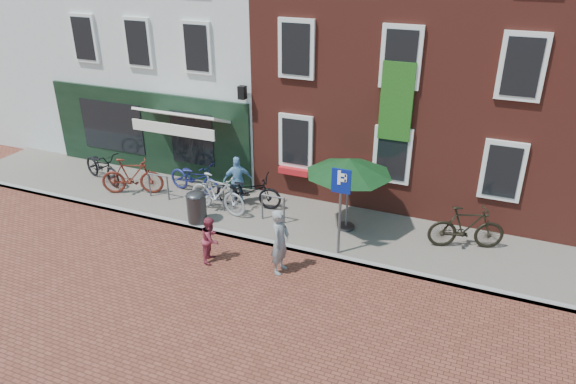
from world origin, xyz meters
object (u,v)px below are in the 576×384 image
at_px(litter_bin, 196,205).
at_px(cafe_person, 238,180).
at_px(bicycle_2, 195,178).
at_px(boy, 211,239).
at_px(bicycle_0, 102,166).
at_px(bicycle_3, 218,193).
at_px(bicycle_5, 466,227).
at_px(woman, 280,241).
at_px(parasol, 349,163).
at_px(bicycle_4, 248,191).
at_px(parking_sign, 341,197).
at_px(bicycle_1, 132,176).

bearing_deg(litter_bin, cafe_person, 71.02).
relative_size(cafe_person, bicycle_2, 0.75).
relative_size(boy, bicycle_0, 0.60).
bearing_deg(cafe_person, bicycle_3, 36.05).
bearing_deg(bicycle_5, woman, 105.11).
bearing_deg(cafe_person, bicycle_2, -35.68).
relative_size(parasol, bicycle_0, 1.17).
relative_size(bicycle_2, bicycle_4, 1.00).
bearing_deg(parasol, bicycle_2, 176.28).
bearing_deg(bicycle_3, litter_bin, 171.47).
bearing_deg(bicycle_0, bicycle_4, -67.52).
bearing_deg(bicycle_5, litter_bin, 82.86).
bearing_deg(boy, parasol, -56.07).
distance_m(cafe_person, bicycle_5, 6.86).
distance_m(boy, bicycle_3, 2.57).
xyz_separation_m(cafe_person, bicycle_2, (-1.61, 0.08, -0.23)).
bearing_deg(bicycle_3, parking_sign, -93.49).
bearing_deg(woman, bicycle_0, 72.79).
distance_m(parasol, bicycle_4, 3.52).
height_order(litter_bin, bicycle_4, bicycle_4).
distance_m(bicycle_0, bicycle_3, 4.76).
height_order(boy, bicycle_0, boy).
xyz_separation_m(litter_bin, boy, (1.35, -1.51, -0.01)).
bearing_deg(bicycle_3, bicycle_1, 97.39).
xyz_separation_m(parking_sign, bicycle_2, (-5.42, 1.71, -1.12)).
height_order(boy, bicycle_3, bicycle_3).
bearing_deg(bicycle_4, bicycle_3, 123.24).
xyz_separation_m(boy, bicycle_4, (-0.39, 2.97, 0.02)).
bearing_deg(boy, bicycle_4, -3.86).
bearing_deg(bicycle_1, bicycle_3, -113.24).
height_order(woman, bicycle_2, woman).
distance_m(litter_bin, bicycle_2, 1.97).
bearing_deg(cafe_person, bicycle_1, -21.47).
xyz_separation_m(parking_sign, bicycle_3, (-4.10, 0.87, -1.06)).
bearing_deg(boy, bicycle_3, 14.07).
relative_size(parasol, bicycle_4, 1.17).
distance_m(woman, bicycle_3, 3.64).
xyz_separation_m(parking_sign, bicycle_4, (-3.39, 1.52, -1.12)).
xyz_separation_m(boy, bicycle_1, (-4.28, 2.38, 0.08)).
bearing_deg(parasol, parking_sign, -81.64).
distance_m(parking_sign, bicycle_5, 3.60).
bearing_deg(bicycle_3, bicycle_5, -75.75).
height_order(boy, bicycle_5, bicycle_5).
distance_m(bicycle_2, bicycle_5, 8.47).
relative_size(boy, bicycle_1, 0.62).
bearing_deg(parking_sign, woman, -132.88).
xyz_separation_m(parking_sign, boy, (-3.00, -1.45, -1.13)).
distance_m(litter_bin, bicycle_4, 1.75).
bearing_deg(bicycle_0, litter_bin, -85.31).
bearing_deg(parking_sign, parasol, 98.36).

